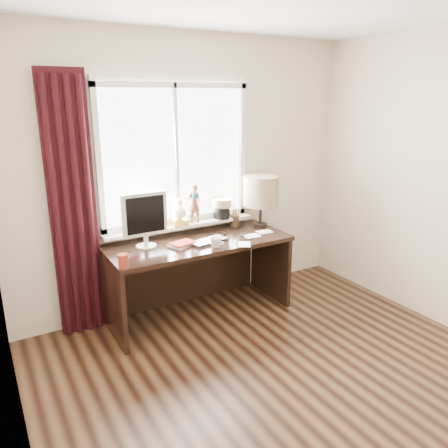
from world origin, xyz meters
TOP-DOWN VIEW (x-y plane):
  - floor at (0.00, 0.00)m, footprint 3.50×4.00m
  - wall_back at (0.00, 2.00)m, footprint 3.50×0.00m
  - wall_left at (-1.75, 0.00)m, footprint 0.00×4.00m
  - laptop at (-0.04, 1.54)m, footprint 0.39×0.30m
  - mug at (-0.05, 1.39)m, footprint 0.14×0.14m
  - red_cup at (-0.90, 1.34)m, footprint 0.08×0.08m
  - window at (-0.13, 1.95)m, footprint 1.52×0.22m
  - curtain at (-1.13, 1.91)m, footprint 0.38×0.09m
  - desk at (-0.10, 1.73)m, footprint 1.70×0.70m
  - monitor at (-0.58, 1.71)m, footprint 0.40×0.18m
  - notebook_stack at (-0.29, 1.58)m, footprint 0.27×0.24m
  - brush_holder at (0.43, 1.85)m, footprint 0.09×0.09m
  - icon_frame at (0.44, 1.89)m, footprint 0.10×0.02m
  - table_lamp at (0.66, 1.73)m, footprint 0.35×0.35m
  - loose_papers at (0.40, 1.46)m, footprint 0.54×0.37m
  - desk_cables at (0.21, 1.60)m, footprint 0.39×0.38m

SIDE VIEW (x-z plane):
  - floor at x=0.00m, z-range 0.00..0.00m
  - desk at x=-0.10m, z-range 0.13..0.88m
  - loose_papers at x=0.40m, z-range 0.75..0.75m
  - desk_cables at x=0.21m, z-range 0.75..0.76m
  - laptop at x=-0.04m, z-range 0.75..0.78m
  - notebook_stack at x=-0.29m, z-range 0.75..0.78m
  - mug at x=-0.05m, z-range 0.75..0.85m
  - red_cup at x=-0.90m, z-range 0.75..0.86m
  - brush_holder at x=0.43m, z-range 0.69..0.94m
  - icon_frame at x=0.44m, z-range 0.75..0.88m
  - monitor at x=-0.58m, z-range 0.78..1.27m
  - table_lamp at x=0.66m, z-range 0.85..1.37m
  - curtain at x=-1.13m, z-range -0.01..2.24m
  - wall_back at x=0.00m, z-range 0.00..2.60m
  - wall_left at x=-1.75m, z-range 0.00..2.60m
  - window at x=-0.13m, z-range 0.61..2.01m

